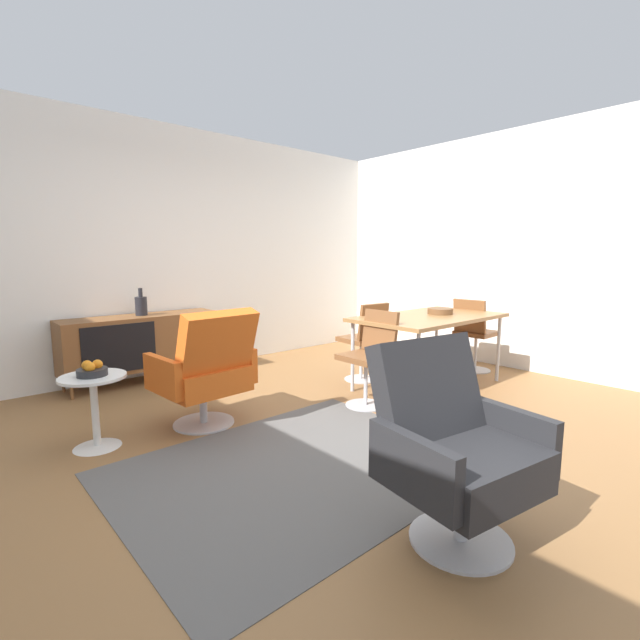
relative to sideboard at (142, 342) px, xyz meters
The scene contains 15 objects.
ground_plane 2.38m from the sideboard, 79.90° to the right, with size 8.32×8.32×0.00m, color olive.
wall_back 1.09m from the sideboard, 36.40° to the left, with size 6.80×0.12×2.80m, color white.
wall_right 4.39m from the sideboard, 32.48° to the right, with size 0.12×5.60×2.80m, color white.
sideboard is the anchor object (origin of this frame).
vase_cobalt 0.39m from the sideboard, ahead, with size 0.12×0.12×0.29m.
dining_table 3.03m from the sideboard, 44.59° to the right, with size 1.60×0.90×0.74m.
wooden_bowl_on_table 3.17m from the sideboard, 42.30° to the right, with size 0.26×0.26×0.06m, color brown.
dining_chair_far_end 3.71m from the sideboard, 34.92° to the right, with size 0.44×0.41×0.86m.
dining_chair_near_window 2.47m from the sideboard, 59.23° to the right, with size 0.43×0.40×0.86m.
dining_chair_back_left 2.38m from the sideboard, 40.99° to the right, with size 0.43×0.45×0.86m.
lounge_chair_red 1.62m from the sideboard, 93.25° to the right, with size 0.75×0.69×0.95m.
armchair_black_shell 3.67m from the sideboard, 88.14° to the right, with size 0.79×0.74×0.95m.
side_table_round 1.70m from the sideboard, 120.85° to the right, with size 0.44×0.44×0.52m.
fruit_bowl 1.70m from the sideboard, 120.87° to the right, with size 0.20×0.20×0.11m.
area_rug 2.68m from the sideboard, 89.87° to the right, with size 2.20×1.70×0.01m, color #595654.
Camera 1 is at (-2.09, -2.45, 1.34)m, focal length 25.05 mm.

